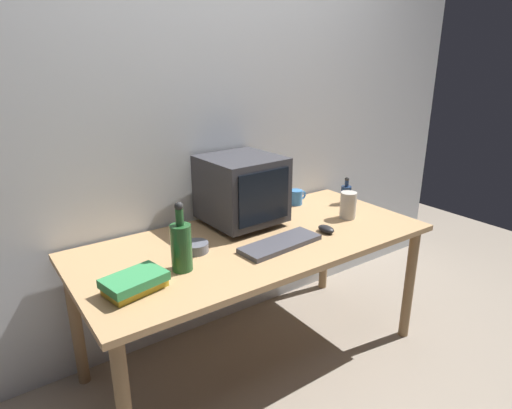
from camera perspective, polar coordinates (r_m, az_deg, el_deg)
The scene contains 12 objects.
ground_plane at distance 2.55m, azimuth 0.00°, elevation -19.14°, with size 6.00×6.00×0.00m, color gray.
back_wall at distance 2.42m, azimuth -6.49°, elevation 11.22°, with size 4.00×0.08×2.50m, color silver.
desk at distance 2.21m, azimuth 0.00°, elevation -6.20°, with size 1.77×0.81×0.70m.
crt_monitor at distance 2.31m, azimuth -1.91°, elevation 1.95°, with size 0.40×0.40×0.37m.
keyboard at distance 2.10m, azimuth 3.21°, elevation -5.14°, with size 0.42×0.15×0.02m, color #3F3F47.
computer_mouse at distance 2.28m, azimuth 9.16°, elevation -3.19°, with size 0.06×0.10×0.04m, color black.
bottle_tall at distance 1.86m, azimuth -9.75°, elevation -5.25°, with size 0.09×0.09×0.31m.
bottle_short at distance 2.73m, azimuth 11.68°, elevation 1.38°, with size 0.06×0.06×0.17m.
book_stack at distance 1.77m, azimuth -15.57°, elevation -9.82°, with size 0.26×0.19×0.07m.
mug at distance 2.67m, azimuth 5.28°, elevation 0.96°, with size 0.12×0.08×0.09m.
cd_spindle at distance 2.05m, azimuth -7.89°, elevation -5.55°, with size 0.12×0.12×0.04m, color #595B66.
metal_canister at distance 2.48m, azimuth 11.95°, elevation -0.10°, with size 0.09×0.09×0.15m, color #B7B2A8.
Camera 1 is at (-1.16, -1.64, 1.57)m, focal length 30.60 mm.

